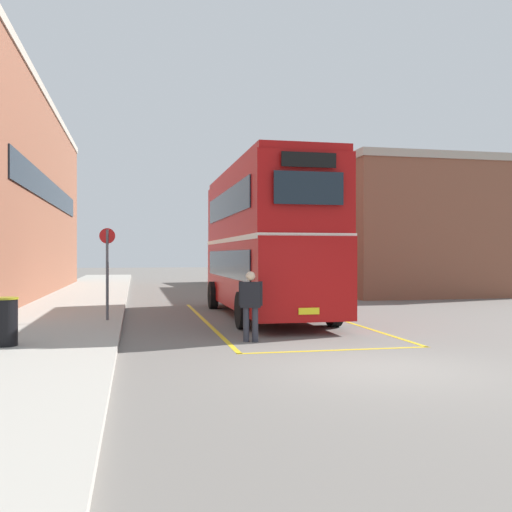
% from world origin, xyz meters
% --- Properties ---
extents(ground_plane, '(135.60, 135.60, 0.00)m').
position_xyz_m(ground_plane, '(0.00, 14.40, 0.00)').
color(ground_plane, '#66605B').
extents(sidewalk_left, '(4.00, 57.60, 0.14)m').
position_xyz_m(sidewalk_left, '(-6.50, 16.80, 0.07)').
color(sidewalk_left, '#A39E93').
rests_on(sidewalk_left, ground).
extents(depot_building_right, '(8.87, 14.38, 6.64)m').
position_xyz_m(depot_building_right, '(9.87, 20.98, 3.32)').
color(depot_building_right, brown).
rests_on(depot_building_right, ground).
extents(double_decker_bus, '(2.86, 9.69, 4.75)m').
position_xyz_m(double_decker_bus, '(-0.05, 8.66, 2.51)').
color(double_decker_bus, black).
rests_on(double_decker_bus, ground).
extents(single_deck_bus, '(3.46, 8.94, 3.02)m').
position_xyz_m(single_deck_bus, '(2.99, 28.64, 1.64)').
color(single_deck_bus, black).
rests_on(single_deck_bus, ground).
extents(pedestrian_boarding, '(0.53, 0.34, 1.61)m').
position_xyz_m(pedestrian_boarding, '(-1.56, 3.42, 0.92)').
color(pedestrian_boarding, '#2D2D38').
rests_on(pedestrian_boarding, ground).
extents(litter_bin, '(0.50, 0.50, 0.98)m').
position_xyz_m(litter_bin, '(-6.72, 2.99, 0.63)').
color(litter_bin, black).
rests_on(litter_bin, sidewalk_left).
extents(bus_stop_sign, '(0.44, 0.08, 2.61)m').
position_xyz_m(bus_stop_sign, '(-4.92, 7.37, 1.71)').
color(bus_stop_sign, '#4C4C51').
rests_on(bus_stop_sign, sidewalk_left).
extents(bay_marking_yellow, '(4.22, 11.67, 0.01)m').
position_xyz_m(bay_marking_yellow, '(-0.05, 6.81, 0.00)').
color(bay_marking_yellow, gold).
rests_on(bay_marking_yellow, ground).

